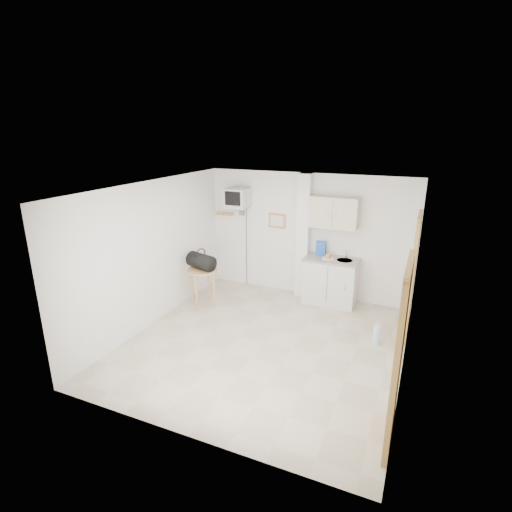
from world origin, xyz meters
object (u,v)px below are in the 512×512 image
at_px(crt_television, 237,199).
at_px(water_bottle, 377,334).
at_px(duffel_bag, 201,261).
at_px(round_table, 202,275).

distance_m(crt_television, water_bottle, 3.81).
relative_size(duffel_bag, water_bottle, 1.66).
relative_size(crt_television, round_table, 2.89).
relative_size(crt_television, water_bottle, 5.77).
height_order(crt_television, duffel_bag, crt_television).
bearing_deg(round_table, water_bottle, -2.65).
distance_m(crt_television, duffel_bag, 1.56).
height_order(duffel_bag, water_bottle, duffel_bag).
xyz_separation_m(duffel_bag, water_bottle, (3.34, -0.18, -0.73)).
xyz_separation_m(round_table, duffel_bag, (-0.03, 0.03, 0.27)).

